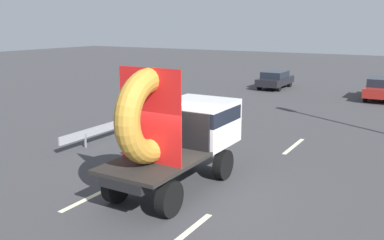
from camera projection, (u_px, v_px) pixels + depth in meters
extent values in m
plane|color=#38383A|center=(179.00, 194.00, 11.83)|extent=(120.00, 120.00, 0.00)
cylinder|color=black|center=(177.00, 156.00, 13.76)|extent=(0.28, 0.93, 0.93)
cylinder|color=black|center=(223.00, 164.00, 12.92)|extent=(0.28, 0.93, 0.93)
cylinder|color=black|center=(117.00, 185.00, 11.23)|extent=(0.28, 0.93, 0.93)
cylinder|color=black|center=(169.00, 199.00, 10.39)|extent=(0.28, 0.93, 0.93)
cube|color=black|center=(174.00, 159.00, 12.02)|extent=(1.30, 4.86, 0.25)
cube|color=silver|center=(199.00, 122.00, 13.06)|extent=(2.00, 1.95, 1.35)
cube|color=black|center=(199.00, 113.00, 12.95)|extent=(2.02, 1.85, 0.44)
cube|color=black|center=(154.00, 163.00, 11.16)|extent=(2.00, 2.91, 0.10)
cube|color=black|center=(182.00, 130.00, 12.20)|extent=(1.80, 0.08, 1.10)
torus|color=#B7842D|center=(150.00, 116.00, 10.74)|extent=(0.64, 2.49, 2.49)
cube|color=red|center=(150.00, 116.00, 10.74)|extent=(1.90, 0.03, 2.49)
cylinder|color=black|center=(372.00, 91.00, 28.12)|extent=(0.22, 0.65, 0.65)
cylinder|color=black|center=(366.00, 96.00, 25.81)|extent=(0.22, 0.65, 0.65)
cube|color=maroon|center=(383.00, 90.00, 26.51)|extent=(1.84, 4.29, 0.56)
cube|color=black|center=(384.00, 82.00, 26.30)|extent=(1.66, 2.40, 0.51)
cube|color=gray|center=(146.00, 115.00, 19.48)|extent=(0.06, 10.48, 0.32)
cylinder|color=slate|center=(85.00, 141.00, 16.24)|extent=(0.10, 0.10, 0.55)
cylinder|color=slate|center=(128.00, 127.00, 18.44)|extent=(0.10, 0.10, 0.55)
cylinder|color=slate|center=(162.00, 116.00, 20.64)|extent=(0.10, 0.10, 0.55)
cylinder|color=slate|center=(189.00, 107.00, 22.84)|extent=(0.10, 0.10, 0.55)
cube|color=beige|center=(91.00, 197.00, 11.65)|extent=(0.16, 2.29, 0.01)
cube|color=beige|center=(212.00, 138.00, 17.70)|extent=(0.16, 2.57, 0.01)
cube|color=beige|center=(181.00, 237.00, 9.42)|extent=(0.16, 2.71, 0.01)
cube|color=beige|center=(294.00, 146.00, 16.47)|extent=(0.16, 2.42, 0.01)
cylinder|color=black|center=(271.00, 82.00, 32.64)|extent=(0.21, 0.60, 0.60)
cylinder|color=black|center=(290.00, 83.00, 31.92)|extent=(0.21, 0.60, 0.60)
cylinder|color=black|center=(260.00, 86.00, 30.53)|extent=(0.21, 0.60, 0.60)
cylinder|color=black|center=(279.00, 87.00, 29.81)|extent=(0.21, 0.60, 0.60)
cube|color=black|center=(275.00, 81.00, 31.17)|extent=(1.68, 3.93, 0.51)
cube|color=black|center=(275.00, 74.00, 30.98)|extent=(1.52, 2.20, 0.47)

